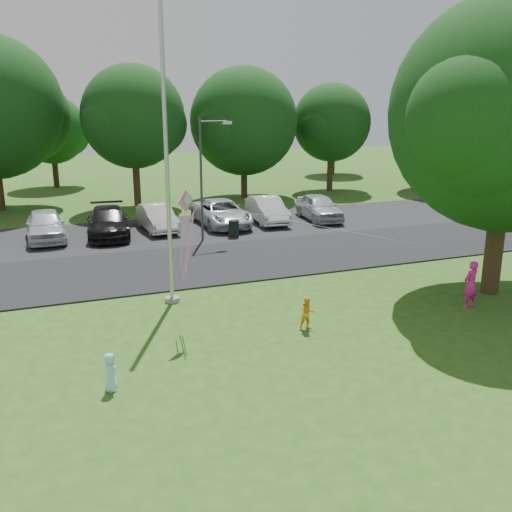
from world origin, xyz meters
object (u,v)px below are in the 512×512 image
object	(u,v)px
flagpole	(167,179)
woman	(471,285)
kite	(195,216)
big_tree	(508,119)
street_lamp	(206,169)
child_yellow	(308,313)
child_blue	(110,372)
trash_can	(234,229)

from	to	relation	value
flagpole	woman	bearing A→B (deg)	-24.28
woman	kite	xyz separation A→B (m)	(-8.77, 1.53, 2.60)
flagpole	woman	distance (m)	10.41
flagpole	big_tree	size ratio (longest dim) A/B	0.99
flagpole	kite	bearing A→B (deg)	-85.25
big_tree	woman	distance (m)	5.54
street_lamp	kite	bearing A→B (deg)	-112.35
flagpole	child_yellow	xyz separation A→B (m)	(3.20, -3.83, -3.66)
kite	flagpole	bearing A→B (deg)	58.66
woman	flagpole	bearing A→B (deg)	-36.96
woman	child_yellow	world-z (taller)	woman
big_tree	child_blue	xyz separation A→B (m)	(-13.35, -2.34, -5.54)
flagpole	child_yellow	bearing A→B (deg)	-50.05
street_lamp	trash_can	size ratio (longest dim) A/B	6.59
woman	kite	size ratio (longest dim) A/B	0.17
big_tree	child_yellow	world-z (taller)	big_tree
big_tree	woman	bearing A→B (deg)	-151.79
child_yellow	child_blue	world-z (taller)	child_yellow
flagpole	kite	world-z (taller)	flagpole
big_tree	child_blue	world-z (taller)	big_tree
trash_can	woman	world-z (taller)	woman
street_lamp	kite	distance (m)	10.93
street_lamp	child_blue	world-z (taller)	street_lamp
trash_can	woman	xyz separation A→B (m)	(4.04, -12.05, 0.35)
kite	child_blue	bearing A→B (deg)	-170.56
kite	woman	bearing A→B (deg)	-46.01
child_blue	flagpole	bearing A→B (deg)	-23.34
child_blue	trash_can	bearing A→B (deg)	-26.59
woman	child_blue	world-z (taller)	woman
woman	child_yellow	size ratio (longest dim) A/B	1.55
street_lamp	flagpole	bearing A→B (deg)	-118.75
big_tree	flagpole	bearing A→B (deg)	163.43
flagpole	child_blue	size ratio (longest dim) A/B	10.65
flagpole	woman	size ratio (longest dim) A/B	6.31
child_yellow	trash_can	bearing A→B (deg)	85.76
trash_can	kite	bearing A→B (deg)	-114.21
trash_can	street_lamp	bearing A→B (deg)	-175.87
flagpole	child_yellow	size ratio (longest dim) A/B	9.80
flagpole	big_tree	distance (m)	11.24
street_lamp	trash_can	bearing A→B (deg)	-0.48
flagpole	child_blue	world-z (taller)	flagpole
woman	kite	world-z (taller)	kite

